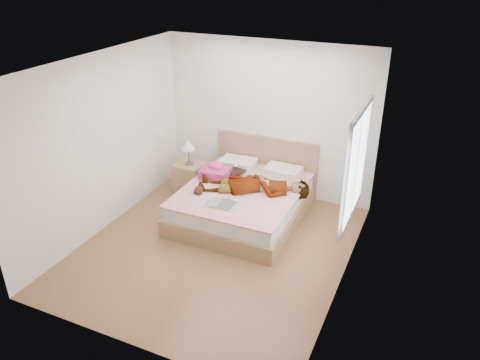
{
  "coord_description": "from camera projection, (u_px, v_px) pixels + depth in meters",
  "views": [
    {
      "loc": [
        2.6,
        -4.93,
        3.81
      ],
      "look_at": [
        0.0,
        0.85,
        0.7
      ],
      "focal_mm": 35.0,
      "sensor_mm": 36.0,
      "label": 1
    }
  ],
  "objects": [
    {
      "name": "room_shell",
      "position": [
        356.0,
        165.0,
        5.6
      ],
      "size": [
        4.0,
        4.0,
        4.0
      ],
      "color": "white",
      "rests_on": "ground"
    },
    {
      "name": "woman",
      "position": [
        255.0,
        182.0,
        7.15
      ],
      "size": [
        1.81,
        1.16,
        0.23
      ],
      "primitive_type": "imported",
      "rotation": [
        0.0,
        0.0,
        -1.23
      ],
      "color": "white",
      "rests_on": "bed"
    },
    {
      "name": "coffee_mug",
      "position": [
        239.0,
        189.0,
        7.08
      ],
      "size": [
        0.14,
        0.1,
        0.1
      ],
      "color": "white",
      "rests_on": "bed"
    },
    {
      "name": "bed",
      "position": [
        245.0,
        199.0,
        7.4
      ],
      "size": [
        1.8,
        2.08,
        1.0
      ],
      "color": "brown",
      "rests_on": "ground"
    },
    {
      "name": "ground",
      "position": [
        216.0,
        248.0,
        6.67
      ],
      "size": [
        4.0,
        4.0,
        0.0
      ],
      "primitive_type": "plane",
      "color": "#562E1B",
      "rests_on": "ground"
    },
    {
      "name": "towel",
      "position": [
        215.0,
        171.0,
        7.56
      ],
      "size": [
        0.48,
        0.4,
        0.24
      ],
      "color": "#D73A7C",
      "rests_on": "bed"
    },
    {
      "name": "nightstand",
      "position": [
        190.0,
        177.0,
        8.01
      ],
      "size": [
        0.48,
        0.43,
        1.0
      ],
      "color": "olive",
      "rests_on": "ground"
    },
    {
      "name": "phone",
      "position": [
        236.0,
        164.0,
        7.65
      ],
      "size": [
        0.06,
        0.09,
        0.05
      ],
      "primitive_type": "cube",
      "rotation": [
        0.44,
        0.0,
        0.34
      ],
      "color": "silver",
      "rests_on": "bed"
    },
    {
      "name": "magazine",
      "position": [
        220.0,
        204.0,
        6.76
      ],
      "size": [
        0.49,
        0.33,
        0.03
      ],
      "color": "white",
      "rests_on": "bed"
    },
    {
      "name": "hair",
      "position": [
        233.0,
        169.0,
        7.77
      ],
      "size": [
        0.55,
        0.63,
        0.08
      ],
      "primitive_type": "ellipsoid",
      "rotation": [
        0.0,
        0.0,
        -0.19
      ],
      "color": "black",
      "rests_on": "bed"
    },
    {
      "name": "plush_toy",
      "position": [
        199.0,
        190.0,
        7.05
      ],
      "size": [
        0.16,
        0.22,
        0.12
      ],
      "color": "black",
      "rests_on": "bed"
    }
  ]
}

